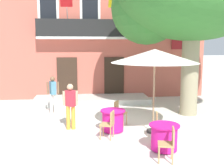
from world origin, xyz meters
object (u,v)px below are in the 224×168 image
(cafe_chair_near_tree_1, at_px, (109,123))
(cafe_table_middle, at_px, (164,137))
(cafe_chair_middle_0, at_px, (160,124))
(cafe_table_near_tree, at_px, (113,120))
(cafe_chair_near_tree_0, at_px, (119,111))
(pedestrian_mid_plaza, at_px, (70,104))
(cafe_chair_middle_1, at_px, (169,142))
(pedestrian_near_entrance, at_px, (53,93))
(cafe_umbrella, at_px, (155,56))

(cafe_chair_near_tree_1, xyz_separation_m, cafe_table_middle, (1.47, -1.08, -0.14))
(cafe_chair_middle_0, bearing_deg, cafe_table_near_tree, 142.04)
(cafe_chair_near_tree_0, height_order, pedestrian_mid_plaza, pedestrian_mid_plaza)
(cafe_chair_middle_1, bearing_deg, cafe_chair_near_tree_1, 126.49)
(cafe_chair_near_tree_0, height_order, pedestrian_near_entrance, pedestrian_near_entrance)
(cafe_table_near_tree, relative_size, cafe_chair_middle_1, 0.95)
(pedestrian_mid_plaza, bearing_deg, cafe_umbrella, -12.92)
(cafe_chair_near_tree_1, bearing_deg, cafe_chair_middle_0, -12.15)
(cafe_table_near_tree, xyz_separation_m, cafe_table_middle, (1.27, -1.81, 0.00))
(cafe_chair_near_tree_0, relative_size, cafe_table_middle, 1.05)
(cafe_table_near_tree, bearing_deg, pedestrian_near_entrance, 130.90)
(cafe_table_near_tree, distance_m, cafe_chair_near_tree_0, 0.77)
(cafe_table_near_tree, relative_size, cafe_umbrella, 0.30)
(pedestrian_mid_plaza, bearing_deg, pedestrian_near_entrance, 110.52)
(cafe_umbrella, height_order, pedestrian_mid_plaza, cafe_umbrella)
(cafe_chair_near_tree_0, distance_m, cafe_chair_middle_0, 2.05)
(pedestrian_near_entrance, bearing_deg, cafe_chair_near_tree_0, -37.12)
(cafe_table_near_tree, distance_m, cafe_chair_middle_1, 2.81)
(cafe_table_middle, height_order, cafe_chair_middle_0, cafe_chair_middle_0)
(cafe_table_middle, relative_size, cafe_umbrella, 0.30)
(cafe_chair_near_tree_1, distance_m, cafe_umbrella, 2.65)
(cafe_chair_near_tree_0, distance_m, cafe_table_middle, 2.68)
(cafe_table_middle, bearing_deg, cafe_chair_near_tree_1, 143.54)
(cafe_chair_middle_0, height_order, cafe_umbrella, cafe_umbrella)
(cafe_table_middle, xyz_separation_m, pedestrian_mid_plaza, (-2.73, 2.20, 0.53))
(cafe_table_middle, height_order, pedestrian_mid_plaza, pedestrian_mid_plaza)
(cafe_table_near_tree, height_order, cafe_umbrella, cafe_umbrella)
(cafe_table_near_tree, xyz_separation_m, pedestrian_mid_plaza, (-1.46, 0.39, 0.53))
(cafe_table_near_tree, distance_m, pedestrian_mid_plaza, 1.61)
(cafe_chair_near_tree_0, height_order, cafe_umbrella, cafe_umbrella)
(cafe_chair_middle_1, height_order, pedestrian_mid_plaza, pedestrian_mid_plaza)
(cafe_chair_middle_0, bearing_deg, cafe_chair_middle_1, -98.03)
(cafe_chair_middle_0, xyz_separation_m, pedestrian_near_entrance, (-3.68, 3.74, 0.40))
(cafe_table_middle, relative_size, pedestrian_mid_plaza, 0.53)
(cafe_chair_near_tree_1, relative_size, pedestrian_near_entrance, 0.55)
(cafe_table_near_tree, bearing_deg, cafe_chair_middle_0, -37.96)
(cafe_chair_near_tree_1, distance_m, pedestrian_near_entrance, 4.03)
(cafe_chair_near_tree_1, bearing_deg, cafe_table_near_tree, 74.58)
(cafe_table_middle, distance_m, cafe_chair_middle_0, 0.77)
(cafe_chair_middle_1, height_order, pedestrian_near_entrance, pedestrian_near_entrance)
(cafe_chair_middle_1, distance_m, pedestrian_mid_plaza, 3.96)
(cafe_table_middle, relative_size, cafe_chair_middle_1, 0.95)
(cafe_table_middle, height_order, cafe_umbrella, cafe_umbrella)
(pedestrian_mid_plaza, bearing_deg, cafe_chair_near_tree_1, -41.57)
(pedestrian_near_entrance, xyz_separation_m, pedestrian_mid_plaza, (0.85, -2.28, -0.01))
(cafe_table_near_tree, height_order, cafe_chair_near_tree_1, cafe_chair_near_tree_1)
(cafe_chair_middle_0, distance_m, pedestrian_near_entrance, 5.26)
(cafe_table_near_tree, xyz_separation_m, cafe_umbrella, (1.37, -0.26, 2.22))
(cafe_chair_middle_0, bearing_deg, pedestrian_mid_plaza, 152.74)
(cafe_chair_middle_1, xyz_separation_m, pedestrian_near_entrance, (-3.47, 5.23, 0.40))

